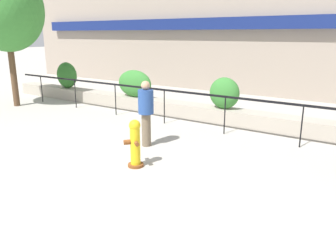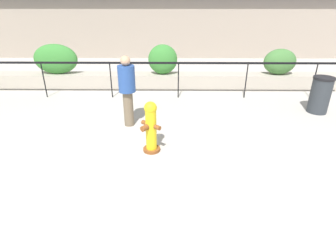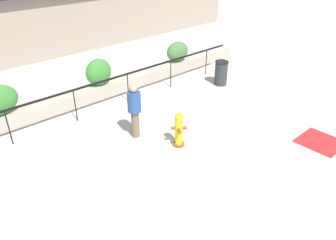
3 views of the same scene
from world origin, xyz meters
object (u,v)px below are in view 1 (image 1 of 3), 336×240
hedge_bush_2 (224,93)px  hedge_bush_1 (135,84)px  hedge_bush_0 (67,75)px  street_tree (6,10)px  fire_hydrant (135,143)px  pedestrian (146,109)px

hedge_bush_2 → hedge_bush_1: bearing=180.0°
hedge_bush_0 → street_tree: 3.51m
hedge_bush_2 → fire_hydrant: bearing=-91.4°
hedge_bush_0 → pedestrian: bearing=-24.9°
hedge_bush_0 → pedestrian: (6.92, -3.22, -0.09)m
hedge_bush_1 → fire_hydrant: bearing=-50.8°
hedge_bush_2 → street_tree: (-8.24, -2.20, 2.75)m
hedge_bush_0 → fire_hydrant: size_ratio=1.06×
hedge_bush_0 → hedge_bush_2: size_ratio=1.12×
fire_hydrant → hedge_bush_2: bearing=88.6°
hedge_bush_2 → fire_hydrant: 4.50m
hedge_bush_1 → hedge_bush_2: hedge_bush_1 is taller
hedge_bush_1 → pedestrian: size_ratio=0.89×
hedge_bush_2 → street_tree: street_tree is taller
hedge_bush_0 → street_tree: (-0.56, -2.20, 2.68)m
fire_hydrant → pedestrian: 1.48m
hedge_bush_1 → hedge_bush_2: (3.76, 0.00, -0.01)m
hedge_bush_1 → street_tree: street_tree is taller
fire_hydrant → street_tree: street_tree is taller
hedge_bush_2 → street_tree: size_ratio=0.19×
hedge_bush_0 → hedge_bush_1: (3.92, 0.00, -0.06)m
fire_hydrant → hedge_bush_0: bearing=149.4°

